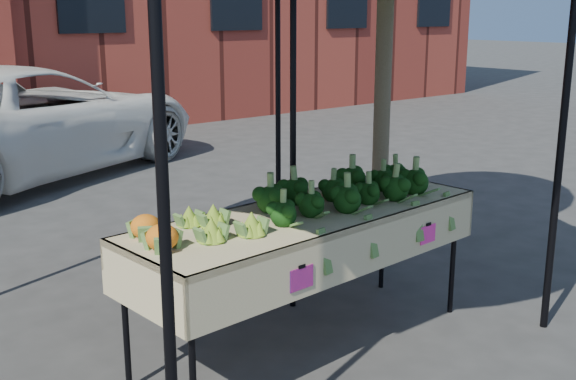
# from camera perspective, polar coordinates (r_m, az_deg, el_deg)

# --- Properties ---
(ground) EXTENTS (90.00, 90.00, 0.00)m
(ground) POSITION_cam_1_polar(r_m,az_deg,el_deg) (4.56, 2.25, -13.05)
(ground) COLOR #2E2E30
(table) EXTENTS (2.44, 0.94, 0.90)m
(table) POSITION_cam_1_polar(r_m,az_deg,el_deg) (4.46, 1.66, -7.36)
(table) COLOR beige
(table) RESTS_ON ground
(canopy) EXTENTS (3.16, 3.16, 2.74)m
(canopy) POSITION_cam_1_polar(r_m,az_deg,el_deg) (4.69, -3.51, 5.37)
(canopy) COLOR black
(canopy) RESTS_ON ground
(broccoli_heap) EXTENTS (1.44, 0.54, 0.23)m
(broccoli_heap) POSITION_cam_1_polar(r_m,az_deg,el_deg) (4.52, 4.60, 0.39)
(broccoli_heap) COLOR black
(broccoli_heap) RESTS_ON table
(romanesco_cluster) EXTENTS (0.40, 0.54, 0.17)m
(romanesco_cluster) POSITION_cam_1_polar(r_m,az_deg,el_deg) (3.93, -5.95, -2.16)
(romanesco_cluster) COLOR #A2BF35
(romanesco_cluster) RESTS_ON table
(cauliflower_pair) EXTENTS (0.20, 0.40, 0.16)m
(cauliflower_pair) POSITION_cam_1_polar(r_m,az_deg,el_deg) (3.77, -10.88, -3.18)
(cauliflower_pair) COLOR orange
(cauliflower_pair) RESTS_ON table
(street_tree) EXTENTS (1.95, 1.95, 3.84)m
(street_tree) POSITION_cam_1_polar(r_m,az_deg,el_deg) (5.64, 7.86, 12.39)
(street_tree) COLOR #1E4C14
(street_tree) RESTS_ON ground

